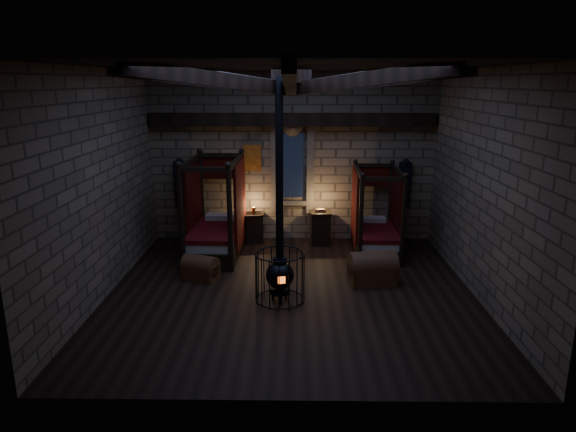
{
  "coord_description": "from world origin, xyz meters",
  "views": [
    {
      "loc": [
        0.08,
        -9.24,
        3.97
      ],
      "look_at": [
        -0.07,
        0.6,
        1.36
      ],
      "focal_mm": 32.0,
      "sensor_mm": 36.0,
      "label": 1
    }
  ],
  "objects_px": {
    "trunk_right": "(373,269)",
    "stove": "(280,271)",
    "bed_left": "(216,231)",
    "trunk_left": "(201,268)",
    "bed_right": "(375,232)"
  },
  "relations": [
    {
      "from": "stove",
      "to": "trunk_right",
      "type": "bearing_deg",
      "value": 16.92
    },
    {
      "from": "trunk_right",
      "to": "bed_left",
      "type": "bearing_deg",
      "value": 145.25
    },
    {
      "from": "bed_left",
      "to": "stove",
      "type": "height_order",
      "value": "stove"
    },
    {
      "from": "bed_left",
      "to": "stove",
      "type": "bearing_deg",
      "value": -57.44
    },
    {
      "from": "bed_left",
      "to": "stove",
      "type": "xyz_separation_m",
      "value": [
        1.57,
        -2.63,
        0.03
      ]
    },
    {
      "from": "bed_right",
      "to": "bed_left",
      "type": "bearing_deg",
      "value": -175.37
    },
    {
      "from": "trunk_right",
      "to": "stove",
      "type": "relative_size",
      "value": 0.24
    },
    {
      "from": "trunk_left",
      "to": "trunk_right",
      "type": "xyz_separation_m",
      "value": [
        3.5,
        -0.18,
        0.07
      ]
    },
    {
      "from": "trunk_left",
      "to": "stove",
      "type": "bearing_deg",
      "value": -10.29
    },
    {
      "from": "bed_right",
      "to": "trunk_right",
      "type": "xyz_separation_m",
      "value": [
        -0.34,
        -1.94,
        -0.2
      ]
    },
    {
      "from": "stove",
      "to": "bed_left",
      "type": "bearing_deg",
      "value": 111.87
    },
    {
      "from": "trunk_left",
      "to": "trunk_right",
      "type": "bearing_deg",
      "value": 19.46
    },
    {
      "from": "trunk_right",
      "to": "stove",
      "type": "height_order",
      "value": "stove"
    },
    {
      "from": "trunk_left",
      "to": "stove",
      "type": "relative_size",
      "value": 0.2
    },
    {
      "from": "trunk_left",
      "to": "stove",
      "type": "height_order",
      "value": "stove"
    }
  ]
}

